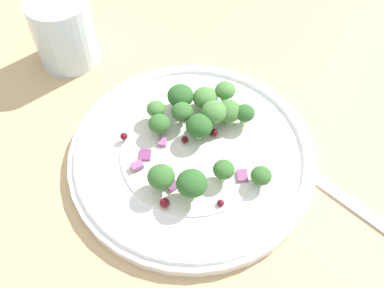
{
  "coord_description": "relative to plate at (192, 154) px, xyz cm",
  "views": [
    {
      "loc": [
        -3.55,
        -27.38,
        41.71
      ],
      "look_at": [
        2.81,
        0.06,
        2.7
      ],
      "focal_mm": 43.84,
      "sensor_mm": 36.0,
      "label": 1
    }
  ],
  "objects": [
    {
      "name": "onion_bit_1",
      "position": [
        -2.77,
        -3.84,
        0.65
      ],
      "size": [
        1.37,
        1.23,
        0.58
      ],
      "primitive_type": "cube",
      "rotation": [
        0.0,
        0.0,
        0.46
      ],
      "color": "#934C84",
      "rests_on": "plate"
    },
    {
      "name": "broccoli_floret_7",
      "position": [
        0.15,
        6.23,
        2.33
      ],
      "size": [
        2.9,
        2.9,
        2.94
      ],
      "color": "#9EC684",
      "rests_on": "plate"
    },
    {
      "name": "broccoli_floret_1",
      "position": [
        4.74,
        3.07,
        2.16
      ],
      "size": [
        2.75,
        2.75,
        2.78
      ],
      "color": "#ADD18E",
      "rests_on": "plate"
    },
    {
      "name": "cranberry_2",
      "position": [
        2.75,
        1.45,
        1.11
      ],
      "size": [
        0.85,
        0.85,
        0.85
      ],
      "primitive_type": "sphere",
      "color": "#4C0A14",
      "rests_on": "plate"
    },
    {
      "name": "onion_bit_0",
      "position": [
        4.23,
        -4.2,
        0.64
      ],
      "size": [
        1.28,
        1.53,
        0.53
      ],
      "primitive_type": "cube",
      "rotation": [
        0.0,
        0.0,
        2.96
      ],
      "color": "#934C84",
      "rests_on": "plate"
    },
    {
      "name": "broccoli_floret_0",
      "position": [
        1.16,
        1.67,
        2.39
      ],
      "size": [
        2.82,
        2.82,
        2.86
      ],
      "color": "#8EB77A",
      "rests_on": "plate"
    },
    {
      "name": "water_glass",
      "position": [
        -11.47,
        18.61,
        3.48
      ],
      "size": [
        7.37,
        7.37,
        8.68
      ],
      "primitive_type": "cylinder",
      "color": "silver",
      "rests_on": "ground_plane"
    },
    {
      "name": "ground_plane",
      "position": [
        -2.81,
        -0.06,
        -1.86
      ],
      "size": [
        180.0,
        180.0,
        2.0
      ],
      "primitive_type": "cube",
      "color": "tan"
    },
    {
      "name": "broccoli_floret_8",
      "position": [
        -3.88,
        -3.59,
        2.44
      ],
      "size": [
        2.68,
        2.68,
        2.72
      ],
      "color": "#8EB77A",
      "rests_on": "plate"
    },
    {
      "name": "fork",
      "position": [
        14.12,
        -8.71,
        -0.61
      ],
      "size": [
        11.64,
        16.58,
        0.5
      ],
      "color": "silver",
      "rests_on": "ground_plane"
    },
    {
      "name": "broccoli_floret_13",
      "position": [
        -0.17,
        3.9,
        2.46
      ],
      "size": [
        2.32,
        2.32,
        2.35
      ],
      "color": "#8EB77A",
      "rests_on": "plate"
    },
    {
      "name": "broccoli_floret_4",
      "position": [
        2.79,
        5.57,
        2.05
      ],
      "size": [
        2.75,
        2.75,
        2.79
      ],
      "color": "#9EC684",
      "rests_on": "plate"
    },
    {
      "name": "onion_bit_5",
      "position": [
        -3.17,
        1.72,
        0.74
      ],
      "size": [
        1.19,
        1.27,
        0.47
      ],
      "primitive_type": "cube",
      "rotation": [
        0.0,
        0.0,
        2.75
      ],
      "color": "#A35B93",
      "rests_on": "plate"
    },
    {
      "name": "broccoli_floret_5",
      "position": [
        5.75,
        -5.26,
        1.78
      ],
      "size": [
        2.09,
        2.09,
        2.12
      ],
      "color": "#9EC684",
      "rests_on": "plate"
    },
    {
      "name": "broccoli_floret_11",
      "position": [
        3.03,
        2.9,
        2.74
      ],
      "size": [
        2.71,
        2.71,
        2.74
      ],
      "color": "#9EC684",
      "rests_on": "plate"
    },
    {
      "name": "onion_bit_2",
      "position": [
        -3.02,
        6.58,
        0.68
      ],
      "size": [
        1.42,
        1.48,
        0.41
      ],
      "primitive_type": "cube",
      "rotation": [
        0.0,
        0.0,
        0.52
      ],
      "color": "#A35B93",
      "rests_on": "plate"
    },
    {
      "name": "broccoli_floret_6",
      "position": [
        2.28,
        -3.94,
        2.12
      ],
      "size": [
        2.15,
        2.15,
        2.17
      ],
      "color": "#ADD18E",
      "rests_on": "plate"
    },
    {
      "name": "broccoli_floret_10",
      "position": [
        -3.06,
        5.13,
        2.22
      ],
      "size": [
        2.02,
        2.02,
        2.04
      ],
      "color": "#8EB77A",
      "rests_on": "plate"
    },
    {
      "name": "broccoli_floret_12",
      "position": [
        6.35,
        2.39,
        2.24
      ],
      "size": [
        2.12,
        2.12,
        2.15
      ],
      "color": "#ADD18E",
      "rests_on": "plate"
    },
    {
      "name": "plate",
      "position": [
        0.0,
        0.0,
        0.0
      ],
      "size": [
        26.09,
        26.09,
        1.7
      ],
      "color": "white",
      "rests_on": "ground_plane"
    },
    {
      "name": "onion_bit_3",
      "position": [
        -4.89,
        0.55,
        0.61
      ],
      "size": [
        1.49,
        1.58,
        0.4
      ],
      "primitive_type": "cube",
      "rotation": [
        0.0,
        0.0,
        2.89
      ],
      "color": "#843D75",
      "rests_on": "plate"
    },
    {
      "name": "broccoli_floret_2",
      "position": [
        5.12,
        5.85,
        2.43
      ],
      "size": [
        2.27,
        2.27,
        2.3
      ],
      "color": "#8EB77A",
      "rests_on": "plate"
    },
    {
      "name": "broccoli_floret_3",
      "position": [
        -2.41,
        3.19,
        2.04
      ],
      "size": [
        2.31,
        2.31,
        2.34
      ],
      "color": "#8EB77A",
      "rests_on": "plate"
    },
    {
      "name": "dressing_pool",
      "position": [
        0.0,
        0.0,
        0.44
      ],
      "size": [
        15.13,
        15.13,
        0.2
      ],
      "primitive_type": "cylinder",
      "color": "white",
      "rests_on": "plate"
    },
    {
      "name": "cranberry_0",
      "position": [
        1.28,
        -6.75,
        0.77
      ],
      "size": [
        0.7,
        0.7,
        0.7
      ],
      "primitive_type": "sphere",
      "color": "maroon",
      "rests_on": "plate"
    },
    {
      "name": "onion_bit_4",
      "position": [
        -5.93,
        -0.74,
        0.9
      ],
      "size": [
        1.38,
        1.1,
        0.57
      ],
      "primitive_type": "cube",
      "rotation": [
        0.0,
        0.0,
        0.25
      ],
      "color": "#A35B93",
      "rests_on": "plate"
    },
    {
      "name": "cranberry_1",
      "position": [
        -0.46,
        1.36,
        0.97
      ],
      "size": [
        0.74,
        0.74,
        0.74
      ],
      "primitive_type": "sphere",
      "color": "#4C0A14",
      "rests_on": "plate"
    },
    {
      "name": "cranberry_4",
      "position": [
        -4.02,
        -5.68,
        1.13
      ],
      "size": [
        0.96,
        0.96,
        0.96
      ],
      "primitive_type": "sphere",
      "color": "maroon",
      "rests_on": "plate"
    },
    {
      "name": "broccoli_floret_9",
      "position": [
        -1.23,
        -5.16,
        2.74
      ],
      "size": [
        2.98,
        2.98,
        3.01
      ],
      "color": "#8EB77A",
      "rests_on": "plate"
    },
    {
      "name": "cranberry_3",
      "position": [
        -6.69,
        3.13,
        1.12
      ],
      "size": [
        0.8,
        0.8,
        0.8
      ],
      "primitive_type": "sphere",
      "color": "maroon",
      "rests_on": "plate"
    }
  ]
}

